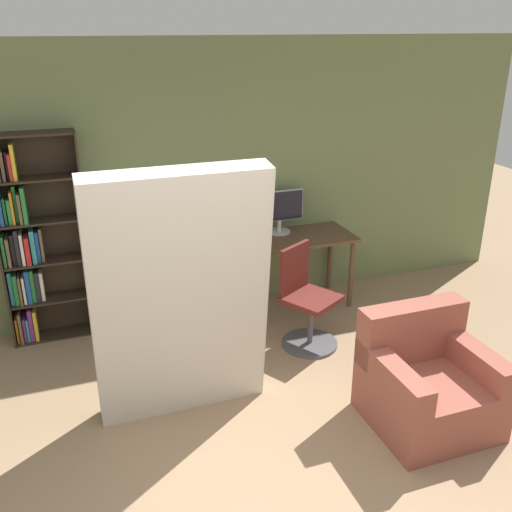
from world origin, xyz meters
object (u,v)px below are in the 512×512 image
object	(u,v)px
armchair	(426,382)
office_chair	(306,306)
mattress_near	(181,298)
bookshelf	(33,243)
monitor	(280,210)

from	to	relation	value
armchair	office_chair	bearing A→B (deg)	106.35
mattress_near	armchair	xyz separation A→B (m)	(1.67, -0.69, -0.65)
bookshelf	armchair	distance (m)	3.58
monitor	mattress_near	xyz separation A→B (m)	(-1.39, -1.57, -0.05)
office_chair	monitor	bearing A→B (deg)	83.36
office_chair	mattress_near	distance (m)	1.54
bookshelf	office_chair	bearing A→B (deg)	-23.14
monitor	armchair	size ratio (longest dim) A/B	0.61
monitor	office_chair	bearing A→B (deg)	-96.64
monitor	office_chair	distance (m)	1.15
armchair	bookshelf	bearing A→B (deg)	139.43
office_chair	armchair	world-z (taller)	office_chair
monitor	mattress_near	world-z (taller)	mattress_near
monitor	bookshelf	size ratio (longest dim) A/B	0.27
monitor	office_chair	world-z (taller)	monitor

